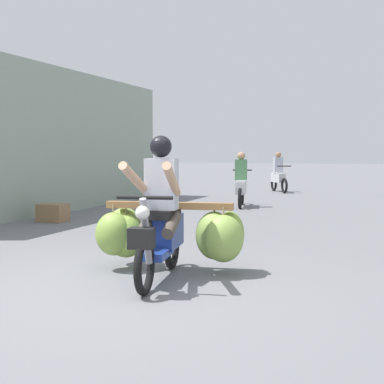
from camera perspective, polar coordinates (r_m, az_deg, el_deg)
The scene contains 5 objects.
ground_plane at distance 5.43m, azimuth -8.57°, elevation -10.72°, with size 120.00×120.00×0.00m, color slate.
motorbike_main_loaded at distance 6.16m, azimuth -2.73°, elevation -3.99°, with size 1.87×1.75×1.58m.
motorbike_distant_ahead_left at distance 13.63m, azimuth 5.25°, elevation 0.78°, with size 0.59×1.60×1.40m.
motorbike_distant_far_ahead at distance 18.90m, azimuth 9.18°, elevation 1.72°, with size 0.92×1.44×1.40m.
produce_crate at distance 11.11m, azimuth -14.59°, elevation -2.15°, with size 0.56×0.40×0.36m, color olive.
Camera 1 is at (2.57, -4.57, 1.40)m, focal length 50.07 mm.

